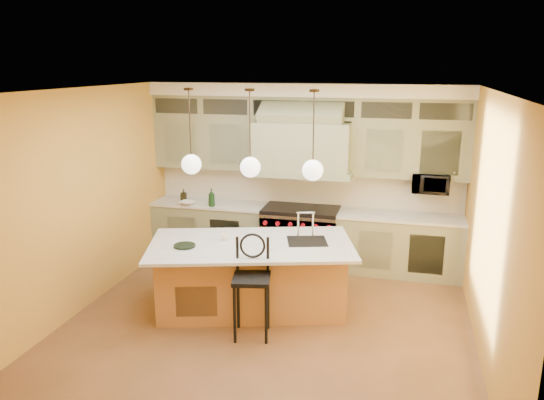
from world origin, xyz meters
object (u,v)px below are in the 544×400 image
(range, at_px, (301,236))
(microwave, at_px, (430,183))
(kitchen_island, at_px, (252,274))
(counter_stool, at_px, (252,280))

(range, distance_m, microwave, 2.18)
(kitchen_island, height_order, counter_stool, kitchen_island)
(range, bearing_deg, kitchen_island, -100.89)
(range, distance_m, kitchen_island, 1.73)
(kitchen_island, distance_m, microwave, 3.06)
(range, height_order, counter_stool, counter_stool)
(counter_stool, bearing_deg, kitchen_island, 95.11)
(range, bearing_deg, counter_stool, -92.70)
(range, xyz_separation_m, microwave, (1.95, 0.11, 0.96))
(kitchen_island, relative_size, microwave, 5.38)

